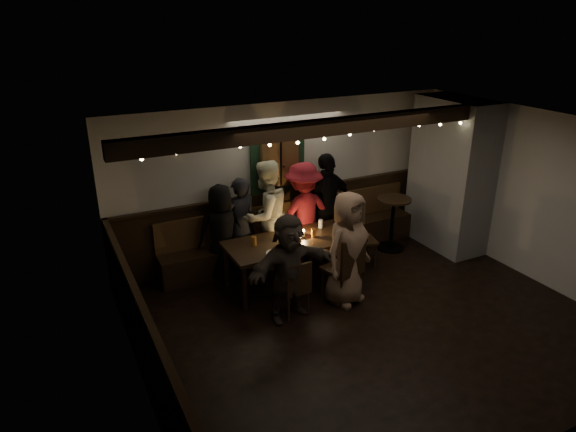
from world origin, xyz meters
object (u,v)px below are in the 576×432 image
chair_near_left (296,286)px  person_b (240,225)px  chair_end (358,235)px  person_c (266,216)px  person_e (327,205)px  person_a (222,232)px  high_top (393,217)px  chair_near_right (347,265)px  person_d (303,213)px  person_g (347,248)px  person_f (289,268)px  dining_table (294,244)px

chair_near_left → person_b: bearing=96.1°
chair_end → chair_near_left: bearing=-150.2°
person_c → person_e: (1.11, -0.01, -0.01)m
chair_near_left → person_a: bearing=107.5°
person_a → high_top: bearing=179.6°
chair_near_right → person_d: bearing=87.8°
person_a → person_c: 0.75m
high_top → chair_near_right: bearing=-145.4°
high_top → person_a: size_ratio=0.63×
person_a → person_g: bearing=137.8°
chair_near_left → person_a: size_ratio=0.55×
person_b → person_f: (0.08, -1.55, -0.03)m
chair_end → person_b: 1.91m
person_a → person_b: bearing=-168.2°
chair_near_left → person_f: 0.30m
high_top → dining_table: bearing=-170.4°
chair_near_right → chair_end: chair_near_right is taller
person_d → person_e: person_e is taller
chair_near_right → high_top: (1.67, 1.15, 0.01)m
person_d → person_e: 0.48m
chair_near_left → person_d: 1.74m
chair_end → person_d: 0.96m
chair_end → person_e: (-0.25, 0.59, 0.37)m
person_b → person_g: person_g is taller
chair_near_left → person_g: (0.82, 0.04, 0.37)m
chair_near_left → person_e: person_e is taller
high_top → person_d: bearing=170.1°
person_c → person_g: (0.58, -1.48, -0.07)m
person_g → person_f: bearing=161.0°
high_top → person_e: person_e is taller
person_a → person_e: person_e is taller
person_c → person_e: size_ratio=1.01×
chair_near_left → chair_near_right: size_ratio=0.80×
dining_table → person_f: size_ratio=1.37×
person_d → person_g: person_d is taller
dining_table → person_d: 0.82m
person_b → person_e: bearing=172.1°
dining_table → person_a: bearing=139.7°
person_c → person_f: person_c is taller
chair_end → person_f: bearing=-152.3°
person_f → person_g: size_ratio=0.90×
dining_table → person_c: size_ratio=1.15×
chair_near_left → person_c: (0.24, 1.51, 0.43)m
person_a → dining_table: bearing=146.7°
dining_table → person_d: person_d is taller
person_b → person_f: 1.56m
person_b → person_c: (0.41, -0.07, 0.12)m
person_g → chair_near_right: bearing=-113.0°
person_a → person_b: person_b is taller
dining_table → high_top: 2.14m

